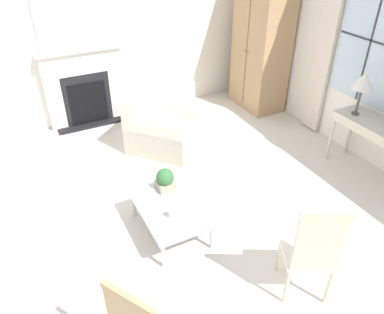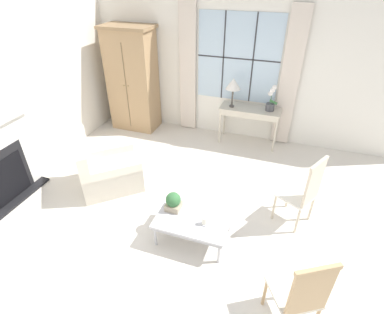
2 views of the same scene
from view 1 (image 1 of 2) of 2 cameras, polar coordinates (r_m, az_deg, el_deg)
ground_plane at (r=4.53m, az=-2.20°, el=-9.31°), size 14.00×14.00×0.00m
wall_left at (r=6.60m, az=-9.31°, el=18.27°), size 0.06×7.20×2.80m
fireplace at (r=6.48m, az=-16.17°, el=11.08°), size 0.34×1.35×2.25m
armoire at (r=6.88m, az=10.47°, el=16.19°), size 1.05×0.65×2.20m
console_table at (r=5.41m, az=26.56°, el=3.51°), size 1.19×0.46×0.78m
table_lamp at (r=5.36m, az=24.71°, el=10.41°), size 0.30×0.30×0.59m
armchair_upholstered at (r=5.71m, az=-4.55°, el=3.98°), size 1.26×1.25×0.86m
side_chair_wooden at (r=3.50m, az=17.95°, el=-13.25°), size 0.60×0.60×1.13m
coffee_table at (r=4.16m, az=-3.33°, el=-7.89°), size 0.97×0.67×0.37m
potted_plant_small at (r=4.31m, az=-4.13°, el=-3.41°), size 0.21×0.21×0.26m
pillar_candle at (r=3.96m, az=-3.12°, el=-8.61°), size 0.09×0.09×0.13m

